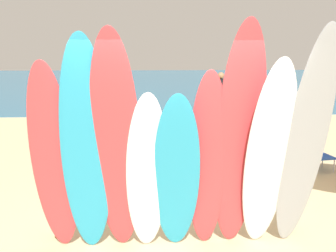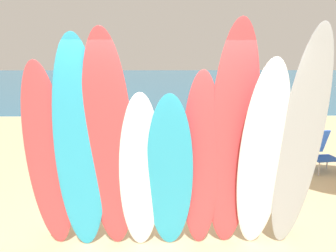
% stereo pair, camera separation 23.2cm
% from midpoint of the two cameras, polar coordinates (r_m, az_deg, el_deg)
% --- Properties ---
extents(ground, '(60.00, 60.00, 0.00)m').
position_cam_midpoint_polar(ground, '(18.65, -0.25, 3.88)').
color(ground, '#D3BC8C').
extents(ocean_water, '(60.00, 40.00, 0.02)m').
position_cam_midpoint_polar(ocean_water, '(34.03, -0.56, 7.19)').
color(ocean_water, teal).
rests_on(ocean_water, ground).
extents(surfboard_rack, '(3.20, 0.07, 0.65)m').
position_cam_midpoint_polar(surfboard_rack, '(4.87, 1.72, -11.06)').
color(surfboard_rack, brown).
rests_on(surfboard_rack, ground).
extents(surfboard_red_0, '(0.57, 0.55, 2.31)m').
position_cam_midpoint_polar(surfboard_red_0, '(4.44, -16.75, -5.04)').
color(surfboard_red_0, '#D13D42').
rests_on(surfboard_red_0, ground).
extents(surfboard_teal_1, '(0.60, 0.58, 2.59)m').
position_cam_midpoint_polar(surfboard_teal_1, '(4.24, -12.06, -3.60)').
color(surfboard_teal_1, '#289EC6').
rests_on(surfboard_teal_1, ground).
extents(surfboard_red_2, '(0.62, 0.70, 2.65)m').
position_cam_midpoint_polar(surfboard_red_2, '(4.17, -7.57, -3.31)').
color(surfboard_red_2, '#D13D42').
rests_on(surfboard_red_2, ground).
extents(surfboard_white_3, '(0.53, 0.52, 1.97)m').
position_cam_midpoint_polar(surfboard_white_3, '(4.28, -2.76, -7.55)').
color(surfboard_white_3, white).
rests_on(surfboard_white_3, ground).
extents(surfboard_teal_4, '(0.55, 0.54, 1.97)m').
position_cam_midpoint_polar(surfboard_teal_4, '(4.27, 1.83, -7.66)').
color(surfboard_teal_4, '#289EC6').
rests_on(surfboard_teal_4, ground).
extents(surfboard_red_5, '(0.48, 0.47, 2.21)m').
position_cam_midpoint_polar(surfboard_red_5, '(4.33, 6.67, -5.77)').
color(surfboard_red_5, '#D13D42').
rests_on(surfboard_red_5, ground).
extents(surfboard_red_6, '(0.60, 0.61, 2.75)m').
position_cam_midpoint_polar(surfboard_red_6, '(4.29, 11.57, -2.37)').
color(surfboard_red_6, '#D13D42').
rests_on(surfboard_red_6, ground).
extents(surfboard_white_7, '(0.57, 0.70, 2.35)m').
position_cam_midpoint_polar(surfboard_white_7, '(4.35, 15.92, -5.12)').
color(surfboard_white_7, white).
rests_on(surfboard_white_7, ground).
extents(surfboard_grey_8, '(0.57, 0.79, 2.69)m').
position_cam_midpoint_polar(surfboard_grey_8, '(4.41, 21.22, -2.95)').
color(surfboard_grey_8, '#999EA3').
rests_on(surfboard_grey_8, ground).
extents(beachgoer_midbeach, '(0.60, 0.40, 1.73)m').
position_cam_midpoint_polar(beachgoer_midbeach, '(13.15, 9.79, 5.04)').
color(beachgoer_midbeach, '#9E704C').
rests_on(beachgoer_midbeach, ground).
extents(beachgoer_photographing, '(0.59, 0.26, 1.57)m').
position_cam_midpoint_polar(beachgoer_photographing, '(11.02, -11.96, 3.32)').
color(beachgoer_photographing, tan).
rests_on(beachgoer_photographing, ground).
extents(beach_chair_blue, '(0.60, 0.76, 0.82)m').
position_cam_midpoint_polar(beach_chair_blue, '(8.20, 23.23, -3.40)').
color(beach_chair_blue, '#B7B7BC').
rests_on(beach_chair_blue, ground).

